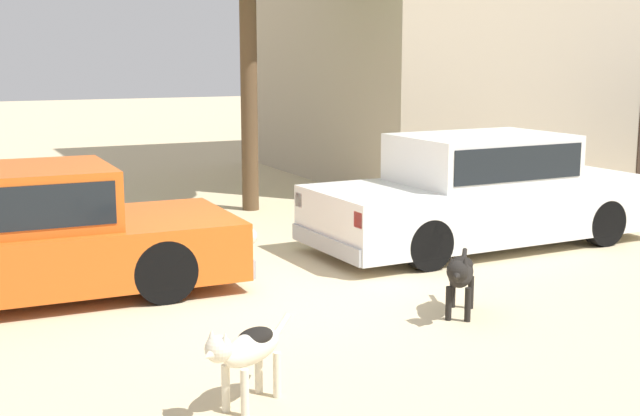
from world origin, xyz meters
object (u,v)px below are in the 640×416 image
(parked_sedan_second, at_px, (482,191))
(stray_dog_spotted, at_px, (247,349))
(parked_sedan_nearest, at_px, (10,235))
(stray_dog_tan, at_px, (460,273))

(parked_sedan_second, relative_size, stray_dog_spotted, 5.48)
(parked_sedan_second, height_order, stray_dog_spotted, parked_sedan_second)
(parked_sedan_nearest, relative_size, parked_sedan_second, 0.98)
(stray_dog_spotted, bearing_deg, parked_sedan_nearest, -104.48)
(parked_sedan_nearest, height_order, parked_sedan_second, parked_sedan_second)
(parked_sedan_nearest, height_order, stray_dog_spotted, parked_sedan_nearest)
(stray_dog_spotted, relative_size, stray_dog_tan, 0.98)
(stray_dog_spotted, height_order, stray_dog_tan, stray_dog_tan)
(parked_sedan_nearest, xyz_separation_m, stray_dog_spotted, (1.24, -3.63, -0.24))
(parked_sedan_second, height_order, stray_dog_tan, parked_sedan_second)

